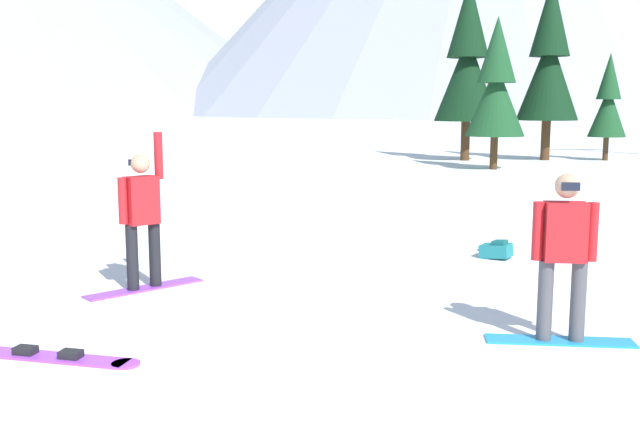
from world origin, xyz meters
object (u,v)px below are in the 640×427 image
snowboarder_foreground (564,254)px  pine_tree_broad (608,102)px  snowboarder_midground (142,217)px  loose_snowboard_near_left (48,356)px  pine_tree_young (549,61)px  pine_tree_slender (468,62)px  backpack_teal (496,250)px  pine_tree_twin (496,87)px

snowboarder_foreground → pine_tree_broad: 26.08m
snowboarder_midground → loose_snowboard_near_left: snowboarder_midground is taller
pine_tree_broad → pine_tree_young: pine_tree_young is taller
snowboarder_foreground → loose_snowboard_near_left: bearing=-178.7°
pine_tree_slender → backpack_teal: bearing=-103.8°
snowboarder_midground → pine_tree_broad: 26.37m
loose_snowboard_near_left → pine_tree_broad: bearing=55.0°
snowboarder_midground → pine_tree_broad: size_ratio=0.45×
loose_snowboard_near_left → pine_tree_twin: bearing=62.1°
pine_tree_twin → pine_tree_young: size_ratio=0.72×
snowboarder_foreground → backpack_teal: 4.13m
snowboarder_foreground → pine_tree_slender: 24.65m
snowboarder_midground → pine_tree_young: 25.42m
loose_snowboard_near_left → pine_tree_twin: 22.34m
snowboarder_midground → pine_tree_twin: bearing=59.8°
pine_tree_young → pine_tree_broad: bearing=-8.7°
loose_snowboard_near_left → pine_tree_broad: size_ratio=0.41×
snowboarder_foreground → snowboarder_midground: bearing=151.5°
snowboarder_foreground → pine_tree_young: pine_tree_young is taller
loose_snowboard_near_left → pine_tree_broad: (16.46, 23.49, 2.44)m
pine_tree_broad → pine_tree_slender: pine_tree_slender is taller
pine_tree_twin → pine_tree_slender: size_ratio=0.73×
snowboarder_midground → snowboarder_foreground: bearing=-28.5°
pine_tree_broad → backpack_teal: bearing=-119.3°
pine_tree_broad → pine_tree_young: 3.05m
pine_tree_slender → pine_tree_young: bearing=-0.9°
backpack_teal → pine_tree_slender: (4.88, 19.80, 3.99)m
loose_snowboard_near_left → backpack_teal: backpack_teal is taller
pine_tree_young → loose_snowboard_near_left: bearing=-120.3°
backpack_teal → pine_tree_broad: pine_tree_broad is taller
snowboarder_foreground → loose_snowboard_near_left: snowboarder_foreground is taller
pine_tree_broad → snowboarder_foreground: bearing=-116.1°
snowboarder_foreground → pine_tree_twin: pine_tree_twin is taller
pine_tree_slender → snowboarder_midground: bearing=-115.1°
pine_tree_twin → backpack_teal: bearing=-107.2°
snowboarder_foreground → pine_tree_broad: (11.47, 23.37, 1.57)m
snowboarder_foreground → backpack_teal: size_ratio=3.05×
snowboarder_midground → pine_tree_slender: bearing=64.9°
snowboarder_midground → backpack_teal: snowboarder_midground is taller
backpack_teal → loose_snowboard_near_left: bearing=-143.6°
loose_snowboard_near_left → backpack_teal: (5.60, 4.13, 0.11)m
loose_snowboard_near_left → pine_tree_twin: size_ratio=0.34×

